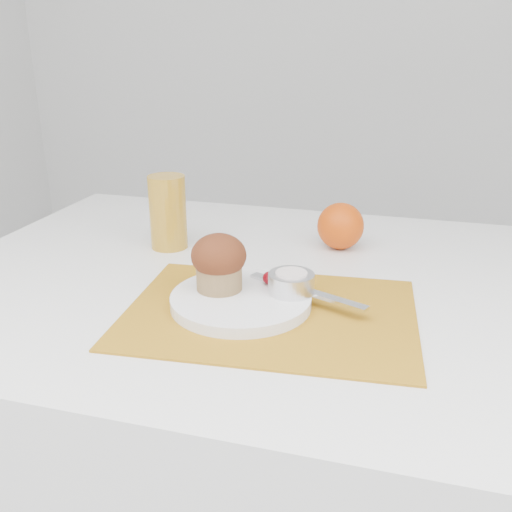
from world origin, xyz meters
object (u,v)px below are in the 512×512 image
(orange, at_px, (340,226))
(juice_glass, at_px, (168,212))
(muffin, at_px, (219,262))
(plate, at_px, (241,300))
(table, at_px, (293,468))

(orange, xyz_separation_m, juice_glass, (-0.30, -0.08, 0.02))
(orange, relative_size, muffin, 1.02)
(plate, height_order, muffin, muffin)
(table, xyz_separation_m, orange, (0.04, 0.17, 0.42))
(table, bearing_deg, plate, -117.17)
(juice_glass, bearing_deg, muffin, -49.57)
(table, xyz_separation_m, juice_glass, (-0.26, 0.09, 0.44))
(table, xyz_separation_m, plate, (-0.06, -0.12, 0.39))
(juice_glass, bearing_deg, orange, 14.75)
(plate, height_order, juice_glass, juice_glass)
(table, relative_size, plate, 5.93)
(plate, xyz_separation_m, muffin, (-0.04, 0.01, 0.05))
(plate, bearing_deg, table, 62.83)
(table, distance_m, plate, 0.41)
(muffin, bearing_deg, juice_glass, 130.43)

